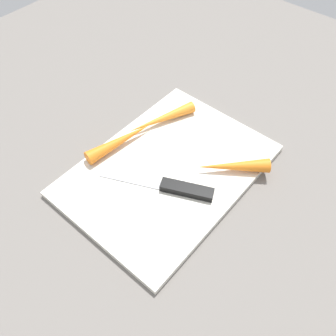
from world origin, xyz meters
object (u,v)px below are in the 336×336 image
object	(u,v)px
knife	(179,188)
carrot_shortest	(232,166)
cutting_board	(168,170)
carrot_longest	(161,119)
carrot_medium	(121,141)

from	to	relation	value
knife	carrot_shortest	bearing A→B (deg)	-140.51
cutting_board	carrot_longest	distance (m)	0.12
cutting_board	carrot_longest	world-z (taller)	carrot_longest
cutting_board	carrot_medium	xyz separation A→B (m)	(0.02, -0.10, 0.02)
carrot_medium	carrot_longest	world-z (taller)	carrot_medium
cutting_board	knife	bearing A→B (deg)	61.86
cutting_board	carrot_longest	size ratio (longest dim) A/B	2.51
knife	carrot_shortest	size ratio (longest dim) A/B	1.48
cutting_board	carrot_longest	bearing A→B (deg)	-133.00
cutting_board	carrot_longest	xyz separation A→B (m)	(-0.08, -0.08, 0.02)
carrot_longest	carrot_medium	bearing A→B (deg)	8.91
knife	carrot_medium	distance (m)	0.15
carrot_medium	carrot_longest	bearing A→B (deg)	-0.10
carrot_longest	carrot_shortest	bearing A→B (deg)	106.75
carrot_shortest	carrot_longest	size ratio (longest dim) A/B	0.89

